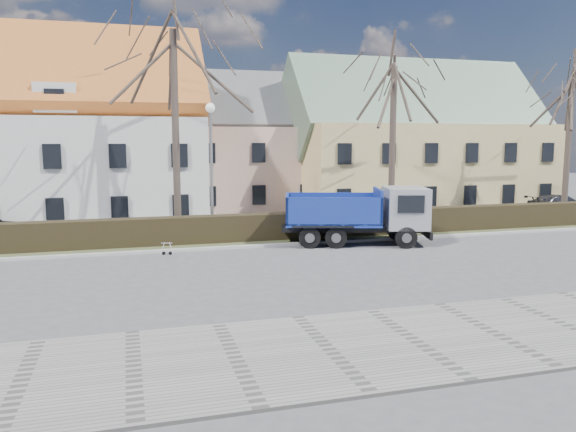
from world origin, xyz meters
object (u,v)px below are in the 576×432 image
object	(u,v)px
dump_truck	(351,215)
parked_car_b	(560,205)
cart_frame	(162,248)
streetlight	(211,172)

from	to	relation	value
dump_truck	parked_car_b	distance (m)	18.45
dump_truck	cart_frame	world-z (taller)	dump_truck
dump_truck	streetlight	distance (m)	7.13
cart_frame	parked_car_b	distance (m)	26.99
parked_car_b	dump_truck	bearing A→B (deg)	105.65
streetlight	cart_frame	distance (m)	5.04
streetlight	dump_truck	bearing A→B (deg)	-24.45
streetlight	cart_frame	bearing A→B (deg)	-131.24
dump_truck	streetlight	world-z (taller)	streetlight
dump_truck	parked_car_b	bearing A→B (deg)	35.58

